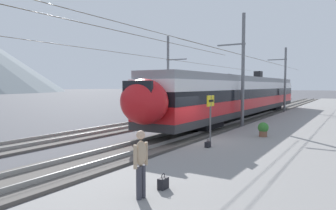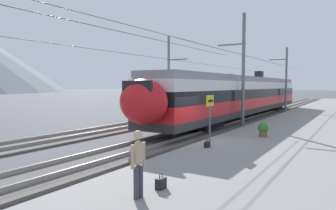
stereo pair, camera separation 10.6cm
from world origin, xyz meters
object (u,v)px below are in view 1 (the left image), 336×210
(catenary_mast_far_side, at_px, (169,75))
(handbag_beside_passenger, at_px, (163,183))
(potted_plant_platform_edge, at_px, (263,129))
(catenary_mast_east, at_px, (284,78))
(handbag_near_sign, at_px, (208,144))
(train_far_track, at_px, (215,93))
(platform_sign, at_px, (210,109))
(train_near_platform, at_px, (242,95))
(catenary_mast_mid, at_px, (241,69))
(passenger_walking, at_px, (141,161))

(catenary_mast_far_side, relative_size, handbag_beside_passenger, 98.77)
(potted_plant_platform_edge, bearing_deg, catenary_mast_east, 8.27)
(handbag_beside_passenger, distance_m, handbag_near_sign, 5.88)
(train_far_track, height_order, platform_sign, train_far_track)
(catenary_mast_east, bearing_deg, handbag_beside_passenger, -174.60)
(train_near_platform, xyz_separation_m, handbag_beside_passenger, (-20.20, -4.49, -1.79))
(catenary_mast_mid, xyz_separation_m, platform_sign, (-8.50, -1.39, -2.28))
(handbag_near_sign, bearing_deg, train_near_platform, 12.46)
(catenary_mast_far_side, height_order, handbag_beside_passenger, catenary_mast_far_side)
(handbag_beside_passenger, xyz_separation_m, potted_plant_platform_edge, (9.99, -0.06, 0.29))
(train_near_platform, height_order, train_far_track, same)
(handbag_near_sign, bearing_deg, catenary_mast_east, 3.62)
(catenary_mast_east, xyz_separation_m, handbag_beside_passenger, (-29.76, -2.81, -3.45))
(train_near_platform, relative_size, handbag_beside_passenger, 72.70)
(handbag_beside_passenger, xyz_separation_m, handbag_near_sign, (5.73, 1.29, -0.02))
(train_far_track, distance_m, potted_plant_platform_edge, 19.31)
(catenary_mast_mid, relative_size, platform_sign, 18.38)
(catenary_mast_far_side, xyz_separation_m, handbag_beside_passenger, (-19.27, -11.66, -3.68))
(catenary_mast_mid, distance_m, catenary_mast_east, 15.00)
(platform_sign, xyz_separation_m, handbag_beside_passenger, (-6.27, -1.41, -1.54))
(handbag_beside_passenger, bearing_deg, train_near_platform, 12.53)
(train_far_track, height_order, catenary_mast_east, catenary_mast_east)
(handbag_near_sign, distance_m, potted_plant_platform_edge, 4.48)
(handbag_beside_passenger, bearing_deg, handbag_near_sign, 12.72)
(train_near_platform, distance_m, catenary_mast_mid, 6.04)
(catenary_mast_east, height_order, passenger_walking, catenary_mast_east)
(catenary_mast_far_side, height_order, potted_plant_platform_edge, catenary_mast_far_side)
(train_near_platform, xyz_separation_m, catenary_mast_east, (9.56, -1.68, 1.66))
(catenary_mast_mid, height_order, passenger_walking, catenary_mast_mid)
(platform_sign, bearing_deg, handbag_near_sign, -167.53)
(catenary_mast_mid, bearing_deg, platform_sign, -170.72)
(catenary_mast_mid, relative_size, handbag_beside_passenger, 98.77)
(handbag_beside_passenger, relative_size, handbag_near_sign, 1.13)
(catenary_mast_mid, distance_m, platform_sign, 8.91)
(train_near_platform, xyz_separation_m, passenger_walking, (-21.07, -4.40, -1.00))
(catenary_mast_mid, bearing_deg, handbag_near_sign, -170.53)
(handbag_beside_passenger, bearing_deg, potted_plant_platform_edge, -0.35)
(catenary_mast_far_side, distance_m, handbag_beside_passenger, 22.82)
(catenary_mast_east, xyz_separation_m, handbag_near_sign, (-24.03, -1.52, -3.47))
(catenary_mast_far_side, xyz_separation_m, handbag_near_sign, (-13.54, -10.36, -3.70))
(handbag_beside_passenger, bearing_deg, passenger_walking, 174.14)
(train_far_track, bearing_deg, potted_plant_platform_edge, -149.00)
(train_near_platform, height_order, potted_plant_platform_edge, train_near_platform)
(catenary_mast_mid, height_order, platform_sign, catenary_mast_mid)
(train_near_platform, distance_m, potted_plant_platform_edge, 11.27)
(platform_sign, bearing_deg, train_far_track, 22.65)
(train_near_platform, bearing_deg, handbag_near_sign, -167.54)
(platform_sign, bearing_deg, train_near_platform, 12.46)
(catenary_mast_mid, xyz_separation_m, potted_plant_platform_edge, (-4.77, -2.86, -3.53))
(passenger_walking, bearing_deg, catenary_mast_east, 5.08)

